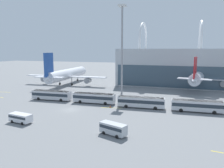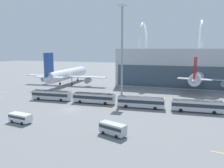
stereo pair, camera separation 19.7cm
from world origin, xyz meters
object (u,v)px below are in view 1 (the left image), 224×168
shuttle_bus_1 (94,97)px  floodlight_mast (122,40)px  shuttle_bus_2 (141,102)px  airliner_at_gate_far (199,76)px  service_van_crossing (21,117)px  traffic_cone_0 (110,106)px  shuttle_bus_0 (52,95)px  shuttle_bus_3 (197,105)px  service_van_foreground (113,128)px  airliner_at_gate_near (66,74)px

shuttle_bus_1 → floodlight_mast: bearing=73.4°
shuttle_bus_2 → shuttle_bus_1: bearing=173.1°
airliner_at_gate_far → service_van_crossing: 71.85m
service_van_crossing → traffic_cone_0: 24.21m
shuttle_bus_0 → floodlight_mast: size_ratio=0.41×
service_van_crossing → traffic_cone_0: bearing=-120.8°
airliner_at_gate_far → traffic_cone_0: 47.88m
traffic_cone_0 → shuttle_bus_0: bearing=172.9°
shuttle_bus_3 → service_van_foreground: shuttle_bus_3 is taller
airliner_at_gate_near → service_van_crossing: 54.37m
airliner_at_gate_far → service_van_crossing: bearing=155.0°
shuttle_bus_2 → service_van_crossing: bearing=-141.6°
shuttle_bus_2 → service_van_foreground: 21.74m
shuttle_bus_2 → shuttle_bus_3: same height
airliner_at_gate_far → shuttle_bus_2: airliner_at_gate_far is taller
traffic_cone_0 → shuttle_bus_3: bearing=8.0°
floodlight_mast → service_van_crossing: bearing=-107.6°
airliner_at_gate_near → traffic_cone_0: size_ratio=57.46×
airliner_at_gate_near → traffic_cone_0: bearing=-138.1°
shuttle_bus_1 → service_van_crossing: shuttle_bus_1 is taller
floodlight_mast → shuttle_bus_3: bearing=-33.2°
airliner_at_gate_far → shuttle_bus_3: size_ratio=2.67×
shuttle_bus_2 → floodlight_mast: (-10.95, 17.67, 18.00)m
shuttle_bus_1 → airliner_at_gate_far: bearing=46.0°
shuttle_bus_0 → shuttle_bus_2: same height
service_van_foreground → traffic_cone_0: (-7.35, 19.12, -1.04)m
shuttle_bus_2 → shuttle_bus_3: size_ratio=1.00×
shuttle_bus_2 → traffic_cone_0: (-8.45, -2.58, -1.50)m
airliner_at_gate_near → service_van_foreground: airliner_at_gate_near is taller
shuttle_bus_0 → shuttle_bus_3: (44.90, 0.58, 0.00)m
service_van_foreground → service_van_crossing: bearing=-161.8°
airliner_at_gate_near → floodlight_mast: (30.73, -11.78, 14.81)m
shuttle_bus_0 → airliner_at_gate_near: bearing=108.2°
shuttle_bus_2 → service_van_foreground: shuttle_bus_2 is taller
airliner_at_gate_far → service_van_foreground: 62.22m
airliner_at_gate_far → service_van_crossing: size_ratio=6.23×
shuttle_bus_1 → traffic_cone_0: size_ratio=18.88×
shuttle_bus_2 → shuttle_bus_0: bearing=175.5°
shuttle_bus_1 → service_van_crossing: 23.84m
shuttle_bus_1 → service_van_foreground: size_ratio=2.29×
airliner_at_gate_near → service_van_foreground: (40.58, -51.15, -3.64)m
shuttle_bus_2 → airliner_at_gate_far: bearing=61.6°
airliner_at_gate_near → airliner_at_gate_far: bearing=-86.1°
airliner_at_gate_near → shuttle_bus_3: airliner_at_gate_near is taller
airliner_at_gate_far → traffic_cone_0: size_ratio=50.45×
service_van_crossing → floodlight_mast: floodlight_mast is taller
airliner_at_gate_far → shuttle_bus_2: size_ratio=2.67×
service_van_foreground → floodlight_mast: (-9.85, 39.37, 18.45)m
shuttle_bus_0 → traffic_cone_0: shuttle_bus_0 is taller
floodlight_mast → shuttle_bus_0: bearing=-137.2°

